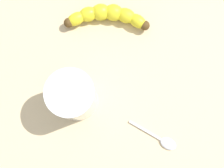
% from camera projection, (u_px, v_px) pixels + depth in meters
% --- Properties ---
extents(wooden_tabletop, '(1.20, 1.20, 0.03)m').
position_uv_depth(wooden_tabletop, '(119.00, 93.00, 0.59)').
color(wooden_tabletop, beige).
rests_on(wooden_tabletop, ground).
extents(banana, '(0.18, 0.10, 0.04)m').
position_uv_depth(banana, '(107.00, 16.00, 0.58)').
color(banana, yellow).
rests_on(banana, wooden_tabletop).
extents(smoothie_glass, '(0.09, 0.09, 0.12)m').
position_uv_depth(smoothie_glass, '(74.00, 97.00, 0.51)').
color(smoothie_glass, silver).
rests_on(smoothie_glass, wooden_tabletop).
extents(teaspoon, '(0.11, 0.03, 0.01)m').
position_uv_depth(teaspoon, '(165.00, 142.00, 0.55)').
color(teaspoon, silver).
rests_on(teaspoon, wooden_tabletop).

